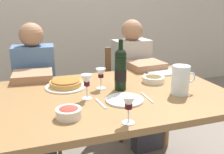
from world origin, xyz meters
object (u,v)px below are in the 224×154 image
wine_bottle (121,69)px  water_pitcher (180,82)px  chair_right (126,84)px  chair_left (37,94)px  olive_bowl (153,79)px  diner_right (137,79)px  wine_glass_left_diner (129,104)px  wine_glass_right_diner (87,82)px  salad_bowl (69,112)px  dinner_plate_left_setting (124,100)px  dining_table (113,106)px  baked_tart (66,84)px  wine_glass_centre (101,74)px  diner_left (35,91)px  dinner_plate_right_setting (161,72)px

wine_bottle → water_pitcher: size_ratio=1.81×
chair_right → chair_left: bearing=-3.6°
olive_bowl → chair_right: 0.81m
wine_bottle → diner_right: 0.76m
wine_glass_left_diner → chair_right: bearing=68.5°
wine_glass_left_diner → diner_right: (0.53, 1.06, -0.25)m
wine_glass_right_diner → salad_bowl: bearing=-123.9°
chair_left → dinner_plate_left_setting: bearing=120.0°
olive_bowl → wine_bottle: bearing=-166.1°
wine_bottle → dining_table: bearing=-144.0°
olive_bowl → wine_glass_left_diner: (-0.42, -0.54, 0.07)m
chair_left → salad_bowl: bearing=100.7°
baked_tart → salad_bowl: (-0.07, -0.48, 0.00)m
dining_table → wine_glass_right_diner: 0.28m
water_pitcher → baked_tart: 0.77m
salad_bowl → chair_right: (0.78, 1.14, -0.29)m
wine_glass_centre → water_pitcher: bearing=-30.5°
wine_glass_right_diner → diner_left: size_ratio=0.13×
wine_glass_right_diner → chair_left: bearing=106.0°
wine_bottle → dinner_plate_left_setting: (-0.05, -0.20, -0.14)m
wine_glass_right_diner → dinner_plate_left_setting: wine_glass_right_diner is taller
salad_bowl → chair_left: bearing=95.3°
salad_bowl → dinner_plate_right_setting: (0.87, 0.60, -0.02)m
salad_bowl → diner_right: bearing=48.7°
water_pitcher → wine_glass_centre: 0.52m
water_pitcher → dinner_plate_right_setting: size_ratio=0.79×
chair_right → diner_left: bearing=10.9°
dining_table → dinner_plate_right_setting: bearing=32.1°
baked_tart → wine_glass_centre: size_ratio=1.98×
diner_left → olive_bowl: bearing=153.4°
wine_glass_centre → chair_right: size_ratio=0.16×
wine_bottle → diner_right: (0.39, 0.59, -0.29)m
wine_glass_right_diner → dinner_plate_left_setting: (0.20, -0.11, -0.10)m
salad_bowl → olive_bowl: size_ratio=0.84×
wine_glass_right_diner → dinner_plate_right_setting: (0.72, 0.37, -0.10)m
water_pitcher → wine_glass_right_diner: size_ratio=1.21×
baked_tart → chair_left: size_ratio=0.32×
chair_right → wine_glass_left_diner: bearing=64.2°
dining_table → water_pitcher: size_ratio=7.98×
dining_table → wine_glass_right_diner: wine_glass_right_diner is taller
olive_bowl → wine_glass_centre: 0.41m
water_pitcher → wine_glass_left_diner: water_pitcher is taller
water_pitcher → baked_tart: bearing=151.4°
wine_bottle → salad_bowl: 0.53m
dinner_plate_left_setting → wine_glass_centre: bearing=105.1°
dinner_plate_left_setting → diner_left: 0.93m
baked_tart → wine_glass_right_diner: 0.28m
olive_bowl → wine_glass_right_diner: size_ratio=1.04×
wine_glass_centre → salad_bowl: bearing=-127.3°
chair_left → chair_right: (0.89, 0.01, 0.00)m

